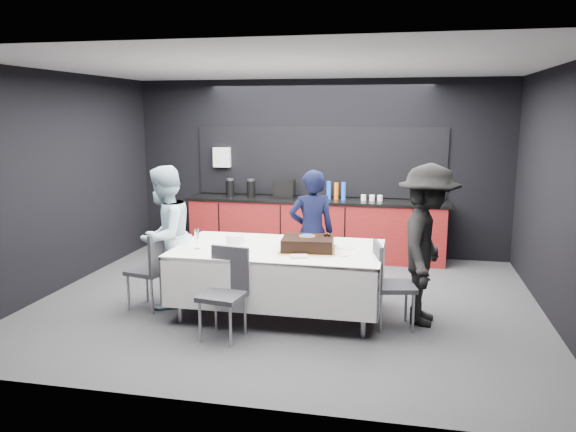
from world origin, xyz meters
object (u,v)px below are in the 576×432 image
(cake_assembly, at_px, (308,244))
(person_right, at_px, (427,245))
(plate_stack, at_px, (235,239))
(chair_left, at_px, (154,265))
(party_table, at_px, (279,259))
(person_left, at_px, (165,237))
(person_center, at_px, (312,232))
(chair_right, at_px, (387,279))
(chair_near, at_px, (226,286))
(champagne_flute, at_px, (197,235))

(cake_assembly, height_order, person_right, person_right)
(plate_stack, distance_m, chair_left, 0.99)
(party_table, bearing_deg, chair_left, -173.89)
(cake_assembly, bearing_deg, person_left, 177.82)
(plate_stack, bearing_deg, cake_assembly, -11.22)
(party_table, height_order, person_center, person_center)
(chair_right, bearing_deg, person_left, 176.49)
(person_left, bearing_deg, chair_near, 60.80)
(chair_left, bearing_deg, person_center, 29.29)
(person_left, bearing_deg, party_table, 97.74)
(chair_left, bearing_deg, chair_right, -0.08)
(person_center, relative_size, person_right, 0.91)
(chair_left, height_order, person_right, person_right)
(cake_assembly, bearing_deg, plate_stack, 168.78)
(chair_near, bearing_deg, party_table, 62.56)
(chair_right, height_order, person_left, person_left)
(chair_right, distance_m, person_left, 2.63)
(chair_near, height_order, person_center, person_center)
(cake_assembly, bearing_deg, party_table, 169.22)
(champagne_flute, relative_size, person_center, 0.14)
(chair_left, relative_size, chair_near, 1.00)
(person_right, bearing_deg, plate_stack, 96.31)
(champagne_flute, bearing_deg, chair_left, 170.79)
(champagne_flute, bearing_deg, plate_stack, 47.57)
(cake_assembly, bearing_deg, champagne_flute, -171.45)
(champagne_flute, bearing_deg, person_center, 43.01)
(chair_right, relative_size, person_center, 0.58)
(chair_left, height_order, chair_right, same)
(chair_right, relative_size, chair_near, 1.00)
(chair_right, bearing_deg, chair_left, 179.92)
(cake_assembly, distance_m, person_right, 1.29)
(cake_assembly, height_order, plate_stack, cake_assembly)
(party_table, height_order, chair_near, chair_near)
(chair_left, distance_m, person_center, 1.97)
(chair_near, xyz_separation_m, person_right, (2.01, 0.80, 0.34))
(person_right, bearing_deg, party_table, 99.76)
(plate_stack, relative_size, person_center, 0.14)
(plate_stack, height_order, chair_near, chair_near)
(cake_assembly, xyz_separation_m, plate_stack, (-0.90, 0.18, -0.02))
(party_table, height_order, chair_left, chair_left)
(champagne_flute, relative_size, chair_near, 0.24)
(person_left, bearing_deg, chair_right, 94.24)
(champagne_flute, xyz_separation_m, chair_right, (2.10, 0.09, -0.40))
(plate_stack, height_order, person_left, person_left)
(person_left, bearing_deg, plate_stack, 105.40)
(champagne_flute, distance_m, chair_near, 0.81)
(chair_right, xyz_separation_m, person_right, (0.40, 0.22, 0.34))
(cake_assembly, relative_size, chair_left, 0.69)
(plate_stack, distance_m, person_center, 1.05)
(party_table, bearing_deg, champagne_flute, -164.17)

